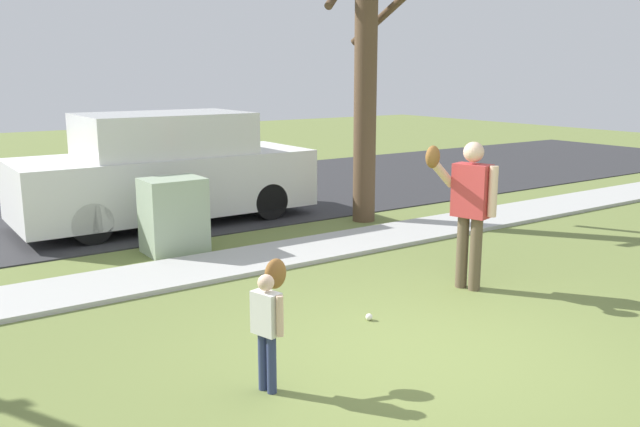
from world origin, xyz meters
The scene contains 9 objects.
ground_plane centered at (0.00, 3.50, 0.00)m, with size 48.00×48.00×0.00m, color olive.
sidewalk_strip centered at (0.00, 3.60, 0.03)m, with size 36.00×1.20×0.06m, color #B2B2AD.
road_surface centered at (0.00, 8.60, 0.01)m, with size 36.00×6.80×0.02m, color #2D2D30.
person_adult centered at (1.72, 1.10, 1.09)m, with size 0.83×0.61×1.78m.
person_child centered at (-1.51, 0.22, 0.68)m, with size 0.44×0.48×1.04m.
baseball centered at (0.11, 0.94, 0.04)m, with size 0.07×0.07×0.07m, color white.
utility_cabinet centered at (-0.51, 4.69, 0.54)m, with size 0.85×0.66×1.09m, color #9EB293.
street_tree_near centered at (3.07, 4.79, 2.90)m, with size 1.85×1.88×5.46m.
parked_van_white centered at (0.16, 6.64, 0.90)m, with size 5.00×1.95×1.88m.
Camera 1 is at (-4.07, -4.24, 2.56)m, focal length 37.33 mm.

